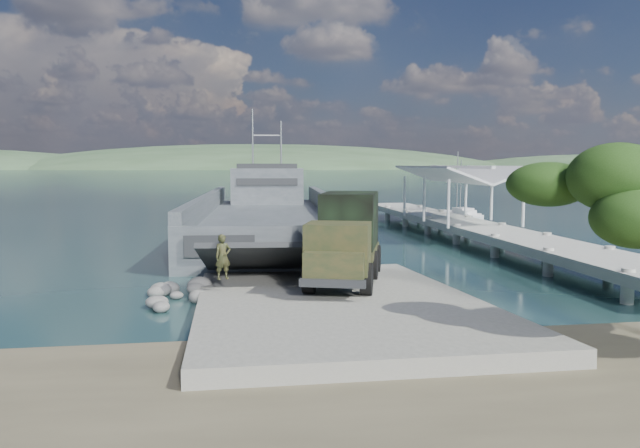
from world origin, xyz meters
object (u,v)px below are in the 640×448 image
Objects in this scene: pier at (464,217)px; landing_craft at (268,225)px; sailboat_far at (461,217)px; soldier at (223,267)px; sailboat_near at (457,215)px; military_truck at (346,238)px.

landing_craft reaches higher than pier.
landing_craft is 22.16m from sailboat_far.
soldier is at bearing -146.70° from sailboat_far.
landing_craft is (-13.89, 3.13, -0.69)m from pier.
pier is 24.82m from soldier.
sailboat_near reaches higher than pier.
sailboat_near is at bearing 35.83° from landing_craft.
soldier is at bearing -140.06° from sailboat_near.
sailboat_near is at bearing 79.21° from military_truck.
military_truck is 35.67m from sailboat_far.
landing_craft is at bearing 113.02° from military_truck.
sailboat_near reaches higher than military_truck.
sailboat_near is at bearing 65.42° from sailboat_far.
military_truck is at bearing -134.31° from sailboat_near.
sailboat_far is at bearing 34.93° from soldier.
soldier is (-17.08, -18.00, -0.21)m from pier.
soldier is 39.20m from sailboat_far.
military_truck is (1.92, -20.12, 1.41)m from landing_craft.
sailboat_far is (22.42, 32.14, -1.07)m from soldier.
sailboat_far is at bearing 69.32° from pier.
pier is at bearing -8.86° from landing_craft.
soldier is (-5.11, -1.01, -0.93)m from military_truck.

